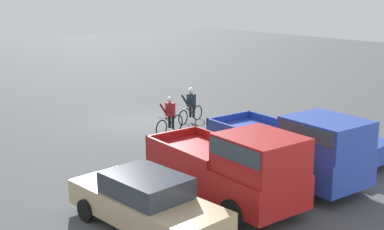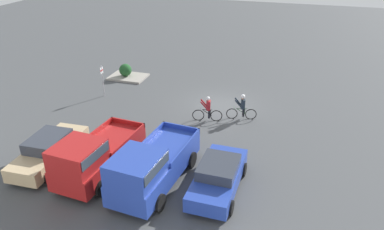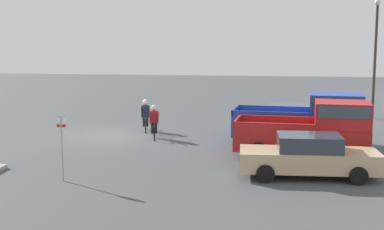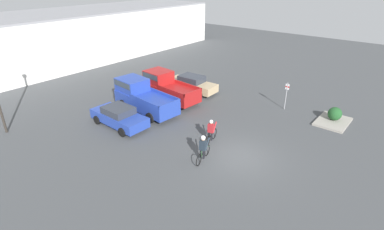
% 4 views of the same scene
% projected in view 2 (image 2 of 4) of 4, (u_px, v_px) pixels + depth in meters
% --- Properties ---
extents(ground_plane, '(80.00, 80.00, 0.00)m').
position_uv_depth(ground_plane, '(221.00, 106.00, 24.49)').
color(ground_plane, '#424447').
extents(sedan_0, '(2.00, 4.44, 1.42)m').
position_uv_depth(sedan_0, '(218.00, 176.00, 16.36)').
color(sedan_0, '#233D9E').
rests_on(sedan_0, ground_plane).
extents(pickup_truck_0, '(2.61, 5.73, 2.31)m').
position_uv_depth(pickup_truck_0, '(150.00, 166.00, 16.22)').
color(pickup_truck_0, '#233D9E').
rests_on(pickup_truck_0, ground_plane).
extents(pickup_truck_1, '(2.52, 5.27, 2.30)m').
position_uv_depth(pickup_truck_1, '(94.00, 156.00, 16.98)').
color(pickup_truck_1, maroon).
rests_on(pickup_truck_1, ground_plane).
extents(sedan_1, '(2.03, 4.75, 1.47)m').
position_uv_depth(sedan_1, '(50.00, 150.00, 18.28)').
color(sedan_1, tan).
rests_on(sedan_1, ground_plane).
extents(cyclist_0, '(1.78, 0.55, 1.60)m').
position_uv_depth(cyclist_0, '(208.00, 109.00, 22.30)').
color(cyclist_0, black).
rests_on(cyclist_0, ground_plane).
extents(cyclist_1, '(1.81, 0.56, 1.64)m').
position_uv_depth(cyclist_1, '(242.00, 106.00, 22.49)').
color(cyclist_1, black).
rests_on(cyclist_1, ground_plane).
extents(fire_lane_sign, '(0.06, 0.30, 2.20)m').
position_uv_depth(fire_lane_sign, '(103.00, 78.00, 25.40)').
color(fire_lane_sign, '#9E9EA3').
rests_on(fire_lane_sign, ground_plane).
extents(curb_island, '(2.78, 2.03, 0.15)m').
position_uv_depth(curb_island, '(128.00, 77.00, 29.10)').
color(curb_island, gray).
rests_on(curb_island, ground_plane).
extents(shrub, '(0.96, 0.96, 0.96)m').
position_uv_depth(shrub, '(125.00, 70.00, 28.88)').
color(shrub, '#1E4C23').
rests_on(shrub, curb_island).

